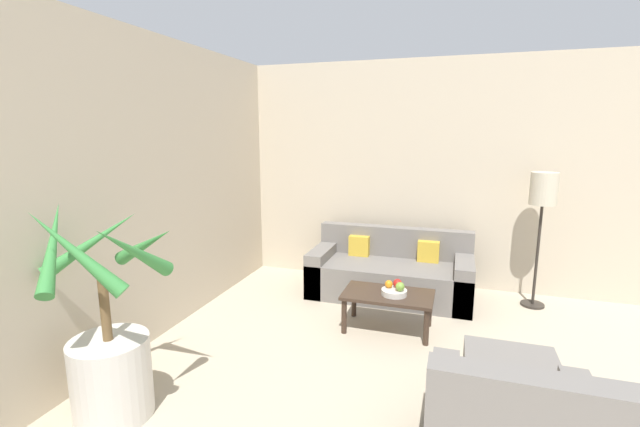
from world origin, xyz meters
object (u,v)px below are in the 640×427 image
(floor_lamp, at_px, (543,198))
(orange_fruit, at_px, (389,284))
(fruit_bowl, at_px, (394,292))
(ottoman, at_px, (509,381))
(apple_red, at_px, (398,283))
(sofa_loveseat, at_px, (390,273))
(apple_green, at_px, (400,287))
(coffee_table, at_px, (388,299))
(potted_palm, at_px, (110,353))

(floor_lamp, xyz_separation_m, orange_fruit, (-1.41, -1.04, -0.74))
(floor_lamp, bearing_deg, fruit_bowl, -141.53)
(ottoman, bearing_deg, apple_red, 134.11)
(sofa_loveseat, xyz_separation_m, apple_green, (0.23, -0.94, 0.20))
(apple_red, bearing_deg, fruit_bowl, -107.00)
(coffee_table, distance_m, apple_red, 0.17)
(potted_palm, bearing_deg, ottoman, 20.24)
(ottoman, bearing_deg, orange_fruit, 137.49)
(floor_lamp, distance_m, fruit_bowl, 1.91)
(fruit_bowl, bearing_deg, ottoman, -43.16)
(coffee_table, bearing_deg, orange_fruit, 76.58)
(sofa_loveseat, distance_m, ottoman, 2.09)
(potted_palm, distance_m, orange_fruit, 2.38)
(apple_red, relative_size, apple_green, 0.99)
(floor_lamp, xyz_separation_m, coffee_table, (-1.42, -1.05, -0.88))
(apple_green, relative_size, ottoman, 0.14)
(sofa_loveseat, height_order, fruit_bowl, sofa_loveseat)
(floor_lamp, height_order, fruit_bowl, floor_lamp)
(potted_palm, bearing_deg, orange_fruit, 49.98)
(floor_lamp, bearing_deg, sofa_loveseat, -173.99)
(apple_red, bearing_deg, potted_palm, -130.91)
(floor_lamp, relative_size, coffee_table, 1.73)
(floor_lamp, relative_size, fruit_bowl, 6.14)
(potted_palm, xyz_separation_m, ottoman, (2.51, 0.92, -0.27))
(floor_lamp, height_order, coffee_table, floor_lamp)
(fruit_bowl, distance_m, orange_fruit, 0.09)
(floor_lamp, height_order, apple_green, floor_lamp)
(coffee_table, bearing_deg, floor_lamp, 36.66)
(fruit_bowl, relative_size, orange_fruit, 3.26)
(fruit_bowl, height_order, apple_green, apple_green)
(floor_lamp, bearing_deg, apple_green, -139.90)
(potted_palm, bearing_deg, coffee_table, 49.88)
(sofa_loveseat, distance_m, coffee_table, 0.90)
(sofa_loveseat, height_order, apple_red, sofa_loveseat)
(coffee_table, height_order, apple_red, apple_red)
(potted_palm, distance_m, fruit_bowl, 2.39)
(fruit_bowl, xyz_separation_m, apple_green, (0.05, -0.02, 0.07))
(sofa_loveseat, height_order, floor_lamp, floor_lamp)
(potted_palm, distance_m, apple_green, 2.41)
(fruit_bowl, bearing_deg, sofa_loveseat, 100.69)
(potted_palm, xyz_separation_m, floor_lamp, (2.94, 2.87, 0.74))
(orange_fruit, distance_m, ottoman, 1.36)
(potted_palm, bearing_deg, floor_lamp, 44.24)
(apple_green, height_order, ottoman, apple_green)
(apple_red, xyz_separation_m, orange_fruit, (-0.08, -0.03, -0.01))
(floor_lamp, height_order, ottoman, floor_lamp)
(floor_lamp, bearing_deg, apple_red, -142.86)
(apple_red, xyz_separation_m, apple_green, (0.03, -0.08, 0.00))
(orange_fruit, xyz_separation_m, ottoman, (0.98, -0.90, -0.27))
(potted_palm, height_order, coffee_table, potted_palm)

